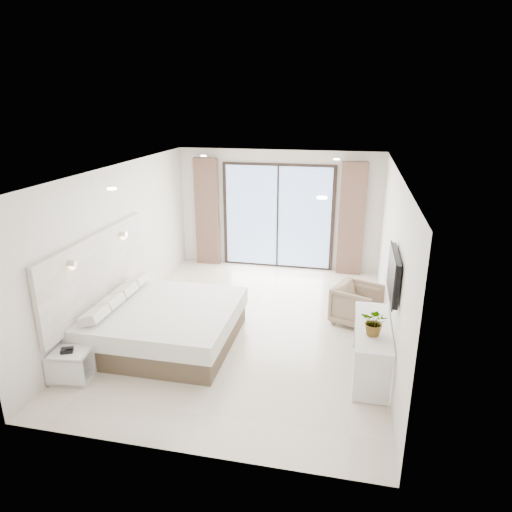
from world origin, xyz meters
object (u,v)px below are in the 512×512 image
object	(u,v)px
bed	(164,324)
armchair	(358,303)
nightstand	(72,366)
console_desk	(372,339)

from	to	relation	value
bed	armchair	world-z (taller)	armchair
bed	nightstand	world-z (taller)	bed
bed	armchair	distance (m)	3.32
nightstand	armchair	xyz separation A→B (m)	(3.87, 2.61, 0.16)
bed	console_desk	xyz separation A→B (m)	(3.23, -0.23, 0.23)
bed	nightstand	size ratio (longest dim) A/B	4.12
nightstand	console_desk	bearing A→B (deg)	7.08
bed	console_desk	size ratio (longest dim) A/B	1.45
console_desk	nightstand	bearing A→B (deg)	-165.65
console_desk	armchair	size ratio (longest dim) A/B	2.02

